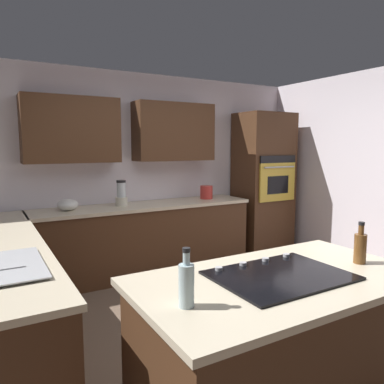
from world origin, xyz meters
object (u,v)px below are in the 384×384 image
cooktop (280,275)px  mixing_bowl (68,205)px  wall_oven (263,184)px  sink_unit (1,266)px  oil_bottle (186,284)px  blender (121,195)px  kettle (206,192)px  second_bottle (360,247)px

cooktop → mixing_bowl: bearing=-78.1°
wall_oven → cooktop: 3.63m
sink_unit → cooktop: sink_unit is taller
oil_bottle → mixing_bowl: bearing=-91.1°
sink_unit → oil_bottle: (-0.72, 1.02, 0.09)m
wall_oven → cooktop: (2.30, 2.81, -0.16)m
wall_oven → sink_unit: 4.13m
cooktop → blender: size_ratio=2.38×
kettle → sink_unit: bearing=35.7°
wall_oven → mixing_bowl: (2.90, -0.05, -0.10)m
blender → sink_unit: bearing=53.4°
kettle → oil_bottle: oil_bottle is taller
blender → second_bottle: 2.99m
blender → oil_bottle: blender is taller
cooktop → sink_unit: bearing=-34.0°
mixing_bowl → second_bottle: 3.18m
sink_unit → kettle: size_ratio=3.78×
wall_oven → second_bottle: size_ratio=7.95×
cooktop → blender: bearing=-90.9°
sink_unit → oil_bottle: bearing=125.4°
wall_oven → cooktop: size_ratio=2.80×
mixing_bowl → second_bottle: (-1.21, 2.93, 0.04)m
wall_oven → oil_bottle: (2.96, 2.90, -0.05)m
wall_oven → blender: bearing=-1.2°
blender → cooktop: bearing=89.1°
sink_unit → kettle: 3.30m
sink_unit → mixing_bowl: 2.08m
second_bottle → blender: bearing=-79.1°
mixing_bowl → second_bottle: size_ratio=0.89×
wall_oven → second_bottle: bearing=59.7°
cooktop → blender: blender is taller
wall_oven → sink_unit: wall_oven is taller
blender → kettle: size_ratio=1.72×
kettle → second_bottle: bearing=76.8°
sink_unit → second_bottle: 2.23m
blender → oil_bottle: 3.03m
wall_oven → oil_bottle: wall_oven is taller
kettle → blender: bearing=0.0°
cooktop → second_bottle: 0.62m
second_bottle → wall_oven: bearing=-120.3°
wall_oven → sink_unit: (3.68, 1.88, -0.15)m
oil_bottle → second_bottle: bearing=-179.5°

